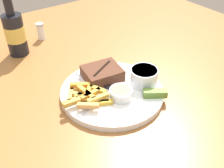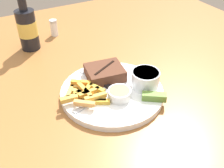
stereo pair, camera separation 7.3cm
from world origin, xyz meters
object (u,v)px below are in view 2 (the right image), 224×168
object	(u,v)px
coleslaw_cup	(145,78)
pickle_spear	(154,97)
dinner_plate	(112,92)
steak_portion	(105,73)
dipping_sauce_cup	(119,94)
beer_bottle	(27,27)
salt_shaker	(54,28)
knife_utensil	(103,84)
fork_utensil	(92,102)

from	to	relation	value
coleslaw_cup	pickle_spear	size ratio (longest dim) A/B	1.21
dinner_plate	coleslaw_cup	world-z (taller)	coleslaw_cup
coleslaw_cup	steak_portion	bearing A→B (deg)	130.93
coleslaw_cup	dipping_sauce_cup	world-z (taller)	coleslaw_cup
beer_bottle	salt_shaker	size ratio (longest dim) A/B	3.56
coleslaw_cup	pickle_spear	distance (m)	0.07
coleslaw_cup	knife_utensil	size ratio (longest dim) A/B	0.49
steak_portion	pickle_spear	distance (m)	0.17
dinner_plate	fork_utensil	bearing A→B (deg)	-163.32
steak_portion	fork_utensil	xyz separation A→B (m)	(-0.08, -0.09, -0.02)
dipping_sauce_cup	pickle_spear	size ratio (longest dim) A/B	0.96
steak_portion	fork_utensil	world-z (taller)	steak_portion
pickle_spear	fork_utensil	world-z (taller)	pickle_spear
steak_portion	beer_bottle	size ratio (longest dim) A/B	0.52
steak_portion	dinner_plate	bearing A→B (deg)	-99.11
pickle_spear	dipping_sauce_cup	bearing A→B (deg)	148.09
dipping_sauce_cup	salt_shaker	xyz separation A→B (m)	(-0.02, 0.48, 0.00)
dipping_sauce_cup	steak_portion	bearing A→B (deg)	83.02
dinner_plate	coleslaw_cup	size ratio (longest dim) A/B	3.66
dipping_sauce_cup	knife_utensil	distance (m)	0.08
fork_utensil	coleslaw_cup	bearing A→B (deg)	-19.41
coleslaw_cup	dipping_sauce_cup	size ratio (longest dim) A/B	1.26
pickle_spear	beer_bottle	world-z (taller)	beer_bottle
pickle_spear	salt_shaker	xyz separation A→B (m)	(-0.10, 0.53, 0.00)
knife_utensil	fork_utensil	bearing A→B (deg)	116.36
salt_shaker	steak_portion	bearing A→B (deg)	-85.31
dinner_plate	steak_portion	world-z (taller)	steak_portion
pickle_spear	beer_bottle	distance (m)	0.52
steak_portion	beer_bottle	xyz separation A→B (m)	(-0.14, 0.32, 0.05)
dipping_sauce_cup	fork_utensil	distance (m)	0.07
dipping_sauce_cup	salt_shaker	distance (m)	0.48
fork_utensil	knife_utensil	size ratio (longest dim) A/B	0.81
dipping_sauce_cup	salt_shaker	size ratio (longest dim) A/B	0.97
dinner_plate	beer_bottle	world-z (taller)	beer_bottle
dinner_plate	beer_bottle	size ratio (longest dim) A/B	1.26
dinner_plate	steak_portion	xyz separation A→B (m)	(0.01, 0.06, 0.03)
pickle_spear	knife_utensil	bearing A→B (deg)	125.39
pickle_spear	fork_utensil	xyz separation A→B (m)	(-0.15, 0.07, -0.01)
coleslaw_cup	knife_utensil	distance (m)	0.12
dinner_plate	knife_utensil	size ratio (longest dim) A/B	1.79
steak_portion	knife_utensil	distance (m)	0.04
dinner_plate	steak_portion	bearing A→B (deg)	80.89
pickle_spear	steak_portion	bearing A→B (deg)	113.62
dipping_sauce_cup	beer_bottle	bearing A→B (deg)	106.81
dipping_sauce_cup	fork_utensil	size ratio (longest dim) A/B	0.48
coleslaw_cup	salt_shaker	size ratio (longest dim) A/B	1.23
beer_bottle	dipping_sauce_cup	bearing A→B (deg)	-73.19
dipping_sauce_cup	knife_utensil	world-z (taller)	dipping_sauce_cup
steak_portion	dipping_sauce_cup	size ratio (longest dim) A/B	1.90
fork_utensil	beer_bottle	world-z (taller)	beer_bottle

